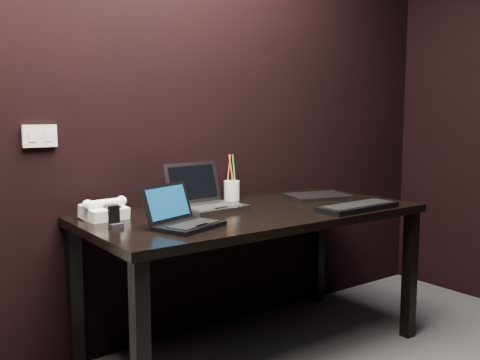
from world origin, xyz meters
TOP-DOWN VIEW (x-y plane):
  - wall_back at (0.00, 1.80)m, footprint 4.00×0.00m
  - wall_switch at (-0.62, 1.79)m, footprint 0.15×0.02m
  - desk at (0.30, 1.40)m, footprint 1.70×0.80m
  - netbook at (-0.19, 1.26)m, footprint 0.34×0.33m
  - silver_laptop at (0.12, 1.56)m, footprint 0.36×0.34m
  - ext_keyboard at (0.73, 1.11)m, footprint 0.47×0.17m
  - closed_laptop at (0.82, 1.48)m, footprint 0.39×0.32m
  - desk_phone at (-0.39, 1.63)m, footprint 0.22×0.18m
  - mobile_phone at (-0.43, 1.42)m, footprint 0.06×0.05m
  - pen_cup at (0.39, 1.72)m, footprint 0.11×0.11m

SIDE VIEW (x-z plane):
  - desk at x=0.30m, z-range 0.29..1.03m
  - closed_laptop at x=0.82m, z-range 0.74..0.76m
  - ext_keyboard at x=0.73m, z-range 0.74..0.77m
  - mobile_phone at x=-0.43m, z-range 0.73..0.82m
  - netbook at x=-0.19m, z-range 0.69..0.86m
  - desk_phone at x=-0.39m, z-range 0.73..0.83m
  - silver_laptop at x=0.12m, z-range 0.67..0.90m
  - pen_cup at x=0.39m, z-range 0.67..0.93m
  - wall_switch at x=-0.62m, z-range 1.07..1.17m
  - wall_back at x=0.00m, z-range -0.70..3.30m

